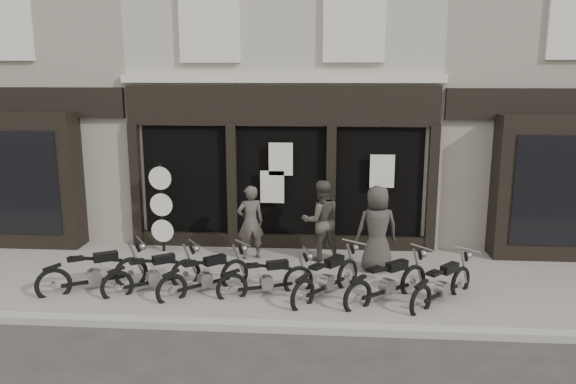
# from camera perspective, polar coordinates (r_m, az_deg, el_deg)

# --- Properties ---
(ground_plane) EXTENTS (90.00, 90.00, 0.00)m
(ground_plane) POSITION_cam_1_polar(r_m,az_deg,el_deg) (10.72, -2.05, -10.92)
(ground_plane) COLOR #2D2B28
(ground_plane) RESTS_ON ground
(pavement) EXTENTS (30.00, 4.20, 0.12)m
(pavement) POSITION_cam_1_polar(r_m,az_deg,el_deg) (11.53, -1.55, -8.91)
(pavement) COLOR slate
(pavement) RESTS_ON ground_plane
(kerb) EXTENTS (30.00, 0.25, 0.13)m
(kerb) POSITION_cam_1_polar(r_m,az_deg,el_deg) (9.56, -2.90, -13.46)
(kerb) COLOR gray
(kerb) RESTS_ON ground_plane
(central_building) EXTENTS (7.30, 6.22, 8.34)m
(central_building) POSITION_cam_1_polar(r_m,az_deg,el_deg) (15.80, 0.27, 11.66)
(central_building) COLOR #A5A08D
(central_building) RESTS_ON ground
(neighbour_left) EXTENTS (5.60, 6.73, 8.34)m
(neighbour_left) POSITION_cam_1_polar(r_m,az_deg,el_deg) (17.40, -21.50, 10.74)
(neighbour_left) COLOR gray
(neighbour_left) RESTS_ON ground
(neighbour_right) EXTENTS (5.60, 6.73, 8.34)m
(neighbour_right) POSITION_cam_1_polar(r_m,az_deg,el_deg) (16.56, 23.16, 10.59)
(neighbour_right) COLOR gray
(neighbour_right) RESTS_ON ground
(motorcycle_0) EXTENTS (1.86, 1.30, 0.99)m
(motorcycle_0) POSITION_cam_1_polar(r_m,az_deg,el_deg) (11.42, -19.05, -8.01)
(motorcycle_0) COLOR black
(motorcycle_0) RESTS_ON ground
(motorcycle_1) EXTENTS (1.70, 1.31, 0.93)m
(motorcycle_1) POSITION_cam_1_polar(r_m,az_deg,el_deg) (11.11, -13.49, -8.37)
(motorcycle_1) COLOR black
(motorcycle_1) RESTS_ON ground
(motorcycle_2) EXTENTS (1.61, 1.47, 0.94)m
(motorcycle_2) POSITION_cam_1_polar(r_m,az_deg,el_deg) (10.81, -8.39, -8.70)
(motorcycle_2) COLOR black
(motorcycle_2) RESTS_ON ground
(motorcycle_3) EXTENTS (1.78, 0.94, 0.90)m
(motorcycle_3) POSITION_cam_1_polar(r_m,az_deg,el_deg) (10.61, -2.16, -9.08)
(motorcycle_3) COLOR black
(motorcycle_3) RESTS_ON ground
(motorcycle_4) EXTENTS (1.40, 1.74, 0.97)m
(motorcycle_4) POSITION_cam_1_polar(r_m,az_deg,el_deg) (10.57, 3.99, -9.03)
(motorcycle_4) COLOR black
(motorcycle_4) RESTS_ON ground
(motorcycle_5) EXTENTS (1.71, 1.47, 0.97)m
(motorcycle_5) POSITION_cam_1_polar(r_m,az_deg,el_deg) (10.50, 10.08, -9.33)
(motorcycle_5) COLOR black
(motorcycle_5) RESTS_ON ground
(motorcycle_6) EXTENTS (1.47, 1.58, 0.93)m
(motorcycle_6) POSITION_cam_1_polar(r_m,az_deg,el_deg) (10.66, 15.41, -9.37)
(motorcycle_6) COLOR black
(motorcycle_6) RESTS_ON ground
(man_left) EXTENTS (0.71, 0.59, 1.65)m
(man_left) POSITION_cam_1_polar(r_m,az_deg,el_deg) (12.43, -3.84, -3.08)
(man_left) COLOR #413B35
(man_left) RESTS_ON pavement
(man_centre) EXTENTS (1.03, 0.90, 1.78)m
(man_centre) POSITION_cam_1_polar(r_m,az_deg,el_deg) (12.33, 3.35, -2.89)
(man_centre) COLOR #433F36
(man_centre) RESTS_ON pavement
(man_right) EXTENTS (0.99, 0.76, 1.80)m
(man_right) POSITION_cam_1_polar(r_m,az_deg,el_deg) (11.75, 9.02, -3.71)
(man_right) COLOR #35312C
(man_right) RESTS_ON pavement
(advert_sign_post) EXTENTS (0.53, 0.34, 2.18)m
(advert_sign_post) POSITION_cam_1_polar(r_m,az_deg,el_deg) (13.17, -12.69, -1.97)
(advert_sign_post) COLOR black
(advert_sign_post) RESTS_ON ground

